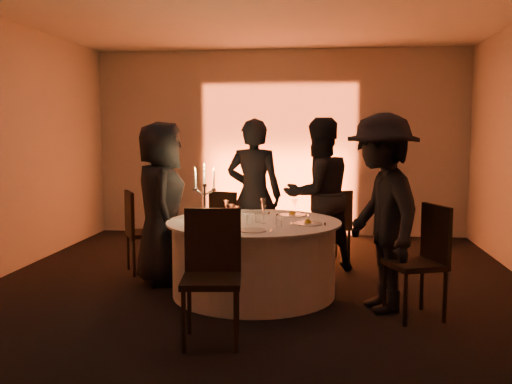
# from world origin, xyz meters

# --- Properties ---
(floor) EXTENTS (7.00, 7.00, 0.00)m
(floor) POSITION_xyz_m (0.00, 0.00, 0.00)
(floor) COLOR black
(floor) RESTS_ON ground
(wall_back) EXTENTS (7.00, 0.00, 7.00)m
(wall_back) POSITION_xyz_m (0.00, 3.50, 1.50)
(wall_back) COLOR #B6B1A9
(wall_back) RESTS_ON floor
(wall_front) EXTENTS (7.00, 0.00, 7.00)m
(wall_front) POSITION_xyz_m (0.00, -3.50, 1.50)
(wall_front) COLOR #B6B1A9
(wall_front) RESTS_ON floor
(uplighter_fixture) EXTENTS (0.25, 0.12, 0.10)m
(uplighter_fixture) POSITION_xyz_m (0.00, 3.20, 0.05)
(uplighter_fixture) COLOR black
(uplighter_fixture) RESTS_ON floor
(banquet_table) EXTENTS (1.80, 1.80, 0.77)m
(banquet_table) POSITION_xyz_m (0.00, 0.00, 0.38)
(banquet_table) COLOR black
(banquet_table) RESTS_ON floor
(chair_left) EXTENTS (0.59, 0.59, 0.98)m
(chair_left) POSITION_xyz_m (-1.47, 0.74, 0.56)
(chair_left) COLOR black
(chair_left) RESTS_ON floor
(chair_back_left) EXTENTS (0.50, 0.50, 0.91)m
(chair_back_left) POSITION_xyz_m (-0.55, 1.58, 0.51)
(chair_back_left) COLOR black
(chair_back_left) RESTS_ON floor
(chair_back_right) EXTENTS (0.55, 0.55, 0.94)m
(chair_back_right) POSITION_xyz_m (0.85, 1.54, 0.53)
(chair_back_right) COLOR black
(chair_back_right) RESTS_ON floor
(chair_right) EXTENTS (0.58, 0.58, 1.03)m
(chair_right) POSITION_xyz_m (1.62, -0.56, 0.58)
(chair_right) COLOR black
(chair_right) RESTS_ON floor
(chair_front) EXTENTS (0.52, 0.52, 1.06)m
(chair_front) POSITION_xyz_m (-0.18, -1.32, 0.60)
(chair_front) COLOR black
(chair_front) RESTS_ON floor
(guest_left) EXTENTS (0.80, 1.01, 1.80)m
(guest_left) POSITION_xyz_m (-1.07, 0.32, 0.90)
(guest_left) COLOR black
(guest_left) RESTS_ON floor
(guest_back_left) EXTENTS (0.72, 0.52, 1.85)m
(guest_back_left) POSITION_xyz_m (-0.12, 1.03, 0.92)
(guest_back_left) COLOR black
(guest_back_left) RESTS_ON floor
(guest_back_right) EXTENTS (1.14, 1.07, 1.86)m
(guest_back_right) POSITION_xyz_m (0.66, 1.08, 0.93)
(guest_back_right) COLOR black
(guest_back_right) RESTS_ON floor
(guest_right) EXTENTS (1.01, 1.35, 1.86)m
(guest_right) POSITION_xyz_m (1.25, -0.38, 0.93)
(guest_right) COLOR black
(guest_right) RESTS_ON floor
(plate_left) EXTENTS (0.36, 0.30, 0.01)m
(plate_left) POSITION_xyz_m (-0.53, 0.27, 0.78)
(plate_left) COLOR white
(plate_left) RESTS_ON banquet_table
(plate_back_left) EXTENTS (0.35, 0.25, 0.01)m
(plate_back_left) POSITION_xyz_m (-0.06, 0.53, 0.78)
(plate_back_left) COLOR white
(plate_back_left) RESTS_ON banquet_table
(plate_back_right) EXTENTS (0.35, 0.29, 0.08)m
(plate_back_right) POSITION_xyz_m (0.38, 0.42, 0.79)
(plate_back_right) COLOR white
(plate_back_right) RESTS_ON banquet_table
(plate_right) EXTENTS (0.36, 0.29, 0.08)m
(plate_right) POSITION_xyz_m (0.56, -0.15, 0.79)
(plate_right) COLOR white
(plate_right) RESTS_ON banquet_table
(plate_front) EXTENTS (0.36, 0.25, 0.01)m
(plate_front) POSITION_xyz_m (0.06, -0.59, 0.78)
(plate_front) COLOR white
(plate_front) RESTS_ON banquet_table
(coffee_cup) EXTENTS (0.11, 0.11, 0.07)m
(coffee_cup) POSITION_xyz_m (-0.53, -0.04, 0.80)
(coffee_cup) COLOR white
(coffee_cup) RESTS_ON banquet_table
(candelabra) EXTENTS (0.25, 0.12, 0.59)m
(candelabra) POSITION_xyz_m (-0.55, 0.15, 0.98)
(candelabra) COLOR silver
(candelabra) RESTS_ON banquet_table
(wine_glass_a) EXTENTS (0.07, 0.07, 0.19)m
(wine_glass_a) POSITION_xyz_m (-0.14, -0.28, 0.91)
(wine_glass_a) COLOR white
(wine_glass_a) RESTS_ON banquet_table
(wine_glass_b) EXTENTS (0.07, 0.07, 0.19)m
(wine_glass_b) POSITION_xyz_m (0.05, 0.40, 0.91)
(wine_glass_b) COLOR white
(wine_glass_b) RESTS_ON banquet_table
(wine_glass_c) EXTENTS (0.07, 0.07, 0.19)m
(wine_glass_c) POSITION_xyz_m (0.41, 0.36, 0.91)
(wine_glass_c) COLOR white
(wine_glass_c) RESTS_ON banquet_table
(wine_glass_d) EXTENTS (0.07, 0.07, 0.19)m
(wine_glass_d) POSITION_xyz_m (-0.21, -0.15, 0.91)
(wine_glass_d) COLOR white
(wine_glass_d) RESTS_ON banquet_table
(wine_glass_e) EXTENTS (0.07, 0.07, 0.19)m
(wine_glass_e) POSITION_xyz_m (0.12, -0.16, 0.91)
(wine_glass_e) COLOR white
(wine_glass_e) RESTS_ON banquet_table
(wine_glass_f) EXTENTS (0.07, 0.07, 0.19)m
(wine_glass_f) POSITION_xyz_m (-0.32, 0.17, 0.91)
(wine_glass_f) COLOR white
(wine_glass_f) RESTS_ON banquet_table
(tumbler_a) EXTENTS (0.07, 0.07, 0.09)m
(tumbler_a) POSITION_xyz_m (-0.02, -0.21, 0.82)
(tumbler_a) COLOR white
(tumbler_a) RESTS_ON banquet_table
(tumbler_b) EXTENTS (0.07, 0.07, 0.09)m
(tumbler_b) POSITION_xyz_m (0.28, -0.34, 0.82)
(tumbler_b) COLOR white
(tumbler_b) RESTS_ON banquet_table
(tumbler_c) EXTENTS (0.07, 0.07, 0.09)m
(tumbler_c) POSITION_xyz_m (0.05, -0.07, 0.82)
(tumbler_c) COLOR white
(tumbler_c) RESTS_ON banquet_table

